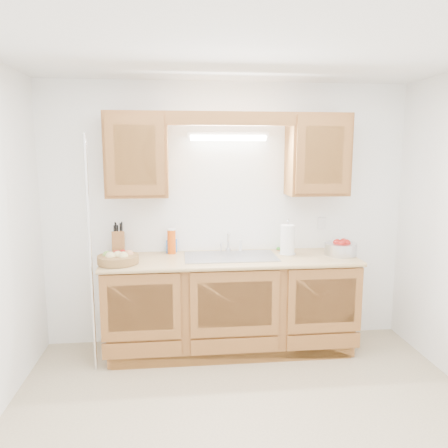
{
  "coord_description": "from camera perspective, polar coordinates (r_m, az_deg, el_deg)",
  "views": [
    {
      "loc": [
        -0.47,
        -2.67,
        1.84
      ],
      "look_at": [
        -0.1,
        0.85,
        1.27
      ],
      "focal_mm": 35.0,
      "sensor_mm": 36.0,
      "label": 1
    }
  ],
  "objects": [
    {
      "name": "room",
      "position": [
        2.78,
        3.88,
        -3.1
      ],
      "size": [
        3.52,
        3.5,
        2.5
      ],
      "color": "#C2B18C",
      "rests_on": "ground"
    },
    {
      "name": "base_cabinets",
      "position": [
        4.14,
        0.87,
        -10.53
      ],
      "size": [
        2.2,
        0.6,
        0.86
      ],
      "primitive_type": "cube",
      "color": "#99622C",
      "rests_on": "ground"
    },
    {
      "name": "countertop",
      "position": [
        4.0,
        0.91,
        -4.67
      ],
      "size": [
        2.3,
        0.63,
        0.04
      ],
      "primitive_type": "cube",
      "color": "tan",
      "rests_on": "base_cabinets"
    },
    {
      "name": "upper_cabinet_left",
      "position": [
        4.02,
        -11.28,
        8.82
      ],
      "size": [
        0.55,
        0.33,
        0.75
      ],
      "primitive_type": "cube",
      "color": "#99622C",
      "rests_on": "room"
    },
    {
      "name": "upper_cabinet_right",
      "position": [
        4.21,
        12.11,
        8.81
      ],
      "size": [
        0.55,
        0.33,
        0.75
      ],
      "primitive_type": "cube",
      "color": "#99622C",
      "rests_on": "room"
    },
    {
      "name": "valance",
      "position": [
        3.9,
        0.95,
        13.62
      ],
      "size": [
        2.2,
        0.05,
        0.12
      ],
      "primitive_type": "cube",
      "color": "#99622C",
      "rests_on": "room"
    },
    {
      "name": "fluorescent_fixture",
      "position": [
        4.12,
        0.56,
        11.4
      ],
      "size": [
        0.76,
        0.08,
        0.08
      ],
      "color": "white",
      "rests_on": "room"
    },
    {
      "name": "sink",
      "position": [
        4.04,
        0.88,
        -5.31
      ],
      "size": [
        0.84,
        0.46,
        0.36
      ],
      "color": "#9E9EA3",
      "rests_on": "countertop"
    },
    {
      "name": "wire_shelf_pole",
      "position": [
        3.78,
        -17.04,
        -4.06
      ],
      "size": [
        0.03,
        0.03,
        2.0
      ],
      "primitive_type": "cylinder",
      "color": "silver",
      "rests_on": "ground"
    },
    {
      "name": "outlet_plate",
      "position": [
        4.45,
        12.66,
        0.07
      ],
      "size": [
        0.08,
        0.01,
        0.12
      ],
      "primitive_type": "cube",
      "color": "white",
      "rests_on": "room"
    },
    {
      "name": "fruit_basket",
      "position": [
        3.88,
        -13.66,
        -4.34
      ],
      "size": [
        0.46,
        0.46,
        0.11
      ],
      "rotation": [
        0.0,
        0.0,
        0.38
      ],
      "color": "olive",
      "rests_on": "countertop"
    },
    {
      "name": "knife_block",
      "position": [
        4.17,
        -13.62,
        -2.46
      ],
      "size": [
        0.12,
        0.19,
        0.32
      ],
      "rotation": [
        0.0,
        0.0,
        0.07
      ],
      "color": "#99622C",
      "rests_on": "countertop"
    },
    {
      "name": "orange_canister",
      "position": [
        4.16,
        -6.86,
        -2.24
      ],
      "size": [
        0.1,
        0.1,
        0.24
      ],
      "rotation": [
        0.0,
        0.0,
        0.43
      ],
      "color": "#E5540C",
      "rests_on": "countertop"
    },
    {
      "name": "soap_bottle",
      "position": [
        4.2,
        -6.85,
        -2.5
      ],
      "size": [
        0.1,
        0.11,
        0.18
      ],
      "primitive_type": "imported",
      "rotation": [
        0.0,
        0.0,
        -0.29
      ],
      "color": "blue",
      "rests_on": "countertop"
    },
    {
      "name": "sponge",
      "position": [
        4.34,
        7.62,
        -3.28
      ],
      "size": [
        0.12,
        0.1,
        0.02
      ],
      "rotation": [
        0.0,
        0.0,
        -0.35
      ],
      "color": "#CC333F",
      "rests_on": "countertop"
    },
    {
      "name": "paper_towel",
      "position": [
        4.12,
        8.29,
        -2.08
      ],
      "size": [
        0.17,
        0.17,
        0.33
      ],
      "rotation": [
        0.0,
        0.0,
        0.4
      ],
      "color": "silver",
      "rests_on": "countertop"
    },
    {
      "name": "apple_bowl",
      "position": [
        4.22,
        15.01,
        -3.06
      ],
      "size": [
        0.34,
        0.34,
        0.15
      ],
      "rotation": [
        0.0,
        0.0,
        0.16
      ],
      "color": "silver",
      "rests_on": "countertop"
    }
  ]
}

